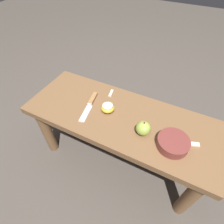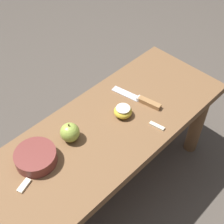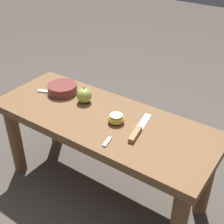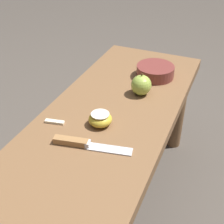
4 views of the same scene
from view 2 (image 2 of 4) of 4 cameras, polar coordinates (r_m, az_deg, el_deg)
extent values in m
plane|color=#4C443D|center=(1.60, -0.38, -13.13)|extent=(8.00, 8.00, 0.00)
cube|color=brown|center=(1.24, -0.47, -3.03)|extent=(1.07, 0.42, 0.04)
cylinder|color=brown|center=(1.73, 7.21, 3.41)|extent=(0.07, 0.07, 0.42)
cylinder|color=brown|center=(1.39, -19.78, -16.46)|extent=(0.07, 0.07, 0.42)
cylinder|color=brown|center=(1.63, 15.32, -1.80)|extent=(0.07, 0.07, 0.42)
cube|color=silver|center=(1.35, 2.55, 3.37)|extent=(0.06, 0.13, 0.00)
cube|color=silver|center=(1.32, 4.92, 2.51)|extent=(0.03, 0.02, 0.02)
cube|color=#9E7042|center=(1.30, 6.84, 1.66)|extent=(0.04, 0.10, 0.02)
sphere|color=#9EB747|center=(1.17, -7.71, -3.71)|extent=(0.07, 0.07, 0.07)
cylinder|color=#4C3319|center=(1.14, -7.90, -2.45)|extent=(0.01, 0.01, 0.01)
ellipsoid|color=gold|center=(1.25, 1.97, 0.12)|extent=(0.07, 0.07, 0.04)
cylinder|color=beige|center=(1.24, 1.99, 0.72)|extent=(0.06, 0.06, 0.00)
cube|color=beige|center=(1.11, -15.79, -12.79)|extent=(0.06, 0.04, 0.01)
cube|color=beige|center=(1.23, 8.22, -2.53)|extent=(0.03, 0.06, 0.01)
cylinder|color=brown|center=(1.14, -13.75, -8.02)|extent=(0.15, 0.15, 0.05)
camera|label=1|loc=(1.22, -35.01, 29.92)|focal=28.00mm
camera|label=3|loc=(1.33, 65.02, 16.26)|focal=50.00mm
camera|label=4|loc=(1.66, 12.64, 34.28)|focal=50.00mm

